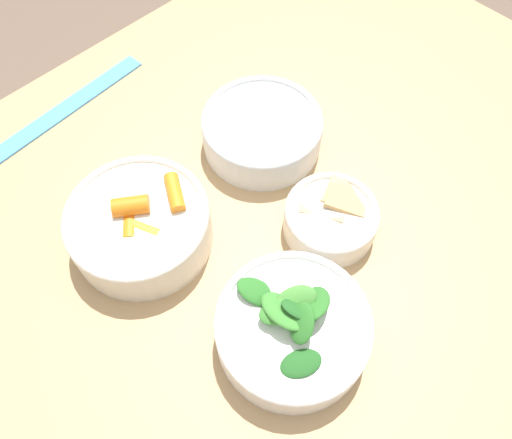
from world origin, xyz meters
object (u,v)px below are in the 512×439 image
bowl_beans_hotdog (262,132)px  bowl_carrots (140,225)px  ruler (69,106)px  bowl_cookies (331,217)px  bowl_greens (292,328)px

bowl_beans_hotdog → bowl_carrots: bearing=-178.8°
ruler → bowl_cookies: bearing=-73.5°
bowl_beans_hotdog → bowl_cookies: bearing=-102.8°
bowl_greens → ruler: 0.48m
bowl_greens → bowl_cookies: bearing=25.1°
bowl_carrots → bowl_greens: bearing=-79.7°
bowl_greens → ruler: size_ratio=0.64×
bowl_carrots → bowl_greens: size_ratio=1.02×
ruler → bowl_greens: bearing=-92.1°
bowl_cookies → bowl_greens: bearing=-154.9°
bowl_carrots → bowl_beans_hotdog: bowl_carrots is taller
bowl_beans_hotdog → ruler: bearing=121.9°
bowl_carrots → ruler: 0.27m
bowl_greens → bowl_cookies: bowl_greens is taller
bowl_greens → ruler: bearing=87.9°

